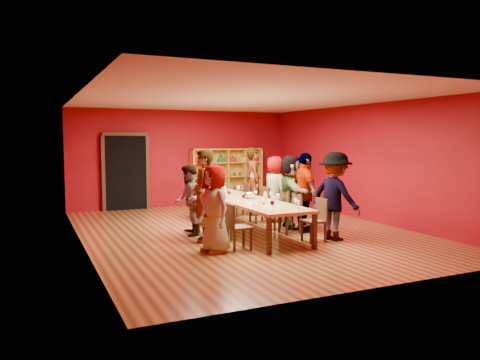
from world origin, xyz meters
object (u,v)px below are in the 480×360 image
Objects in this scene: shelving_unit at (226,174)px; person_right_3 at (275,189)px; person_left_0 at (215,209)px; wine_bottle at (226,186)px; chair_person_right_1 at (293,211)px; chair_person_left_0 at (235,224)px; person_right_1 at (305,193)px; chair_person_right_3 at (262,203)px; chair_person_right_0 at (317,218)px; spittoon_bowl at (250,195)px; person_left_2 at (189,200)px; chair_person_right_2 at (281,208)px; person_right_2 at (291,192)px; person_right_0 at (335,196)px; person_left_1 at (203,196)px; chair_person_left_1 at (217,217)px; person_right_4 at (254,181)px; tasting_table at (243,201)px; chair_person_right_4 at (243,198)px; chair_person_left_2 at (205,212)px.

person_right_3 is (-0.12, -3.48, -0.15)m from shelving_unit.
person_left_0 reaches higher than wine_bottle.
person_right_3 is 1.28m from wine_bottle.
chair_person_right_1 is 1.59m from person_right_3.
shelving_unit is at bearing 68.69° from chair_person_left_0.
chair_person_right_1 is 0.50× the size of person_right_1.
chair_person_right_3 is (-0.49, -3.48, -0.49)m from shelving_unit.
chair_person_right_0 and chair_person_right_1 have the same top height.
chair_person_right_0 is at bearing -65.63° from spittoon_bowl.
person_left_2 is 2.67m from person_right_3.
chair_person_left_0 is at bearing -140.96° from chair_person_right_2.
person_left_0 is at bearing 139.60° from person_right_2.
chair_person_right_3 is at bearing 87.46° from person_right_3.
person_right_2 is at bearing 98.48° from person_left_2.
wine_bottle is (-0.67, 1.72, 0.39)m from chair_person_right_2.
person_right_0 reaches higher than spittoon_bowl.
person_right_0 is at bearing 78.22° from person_left_0.
person_right_0 is (2.57, -0.96, -0.03)m from person_left_1.
spittoon_bowl is (-0.73, 0.11, 0.33)m from chair_person_right_2.
chair_person_left_1 is 0.85m from person_left_2.
person_left_2 reaches higher than chair_person_right_3.
person_right_4 reaches higher than chair_person_right_2.
chair_person_left_1 is at bearing -140.44° from chair_person_right_3.
tasting_table is 2.37m from person_right_4.
wine_bottle is (1.15, 3.19, 0.39)m from chair_person_left_0.
person_left_0 reaches higher than chair_person_right_3.
person_right_2 is (2.40, 0.55, -0.08)m from person_left_1.
chair_person_right_4 is (1.82, 2.66, 0.00)m from chair_person_left_1.
chair_person_left_1 is at bearing 158.35° from person_right_4.
person_right_1 is (-0.13, 0.95, -0.02)m from person_right_0.
chair_person_left_1 is 2.67m from person_right_3.
wine_bottle is (-1.16, -2.72, -0.10)m from shelving_unit.
chair_person_left_0 is 1.00× the size of chair_person_right_4.
person_left_2 is 2.95m from chair_person_right_4.
chair_person_right_2 reaches higher than tasting_table.
person_left_2 is 1.75× the size of chair_person_right_3.
person_right_4 reaches higher than person_right_0.
person_left_0 is 1.73m from chair_person_left_2.
chair_person_right_0 is at bearing -78.22° from wine_bottle.
person_left_1 is 2.91m from person_right_3.
person_left_1 reaches higher than chair_person_left_2.
chair_person_right_1 is 2.40m from wine_bottle.
chair_person_left_2 is at bearing 79.58° from person_right_1.
shelving_unit is 1.31× the size of person_right_0.
chair_person_right_3 is at bearing -179.02° from person_right_4.
chair_person_left_1 is at bearing -148.77° from spittoon_bowl.
chair_person_right_3 is 1.17m from spittoon_bowl.
person_right_1 reaches higher than person_right_3.
chair_person_left_0 is at bearing -153.07° from chair_person_right_1.
shelving_unit is 5.04m from person_left_2.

